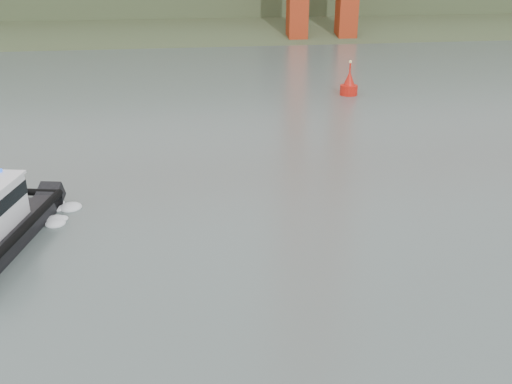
% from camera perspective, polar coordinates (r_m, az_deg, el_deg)
% --- Properties ---
extents(ground, '(400.00, 400.00, 0.00)m').
position_cam_1_polar(ground, '(21.01, -1.32, -16.52)').
color(ground, '#4A5855').
rests_on(ground, ground).
extents(nav_buoy, '(1.75, 1.75, 3.64)m').
position_cam_1_polar(nav_buoy, '(58.56, 9.28, 10.48)').
color(nav_buoy, red).
rests_on(nav_buoy, ground).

